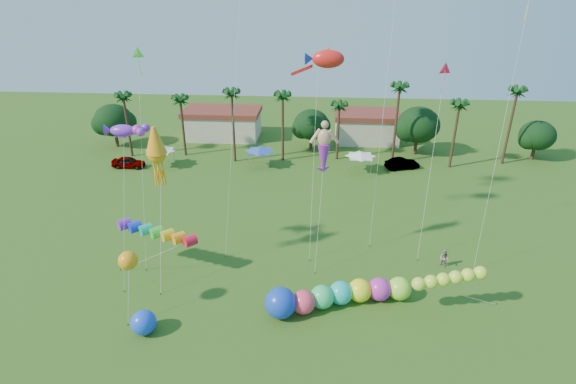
# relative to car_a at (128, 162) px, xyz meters

# --- Properties ---
(ground) EXTENTS (160.00, 160.00, 0.00)m
(ground) POSITION_rel_car_a_xyz_m (24.66, -35.43, -0.78)
(ground) COLOR #285116
(ground) RESTS_ON ground
(tree_line) EXTENTS (69.46, 8.91, 11.00)m
(tree_line) POSITION_rel_car_a_xyz_m (28.22, 8.56, 3.49)
(tree_line) COLOR #3A2819
(tree_line) RESTS_ON ground
(buildings_row) EXTENTS (35.00, 7.00, 4.00)m
(buildings_row) POSITION_rel_car_a_xyz_m (21.57, 14.57, 1.22)
(buildings_row) COLOR beige
(buildings_row) RESTS_ON ground
(tent_row) EXTENTS (31.00, 4.00, 0.60)m
(tent_row) POSITION_rel_car_a_xyz_m (18.66, 0.90, 1.97)
(tent_row) COLOR white
(tent_row) RESTS_ON ground
(car_a) EXTENTS (4.63, 1.91, 1.57)m
(car_a) POSITION_rel_car_a_xyz_m (0.00, 0.00, 0.00)
(car_a) COLOR #4C4C54
(car_a) RESTS_ON ground
(car_b) EXTENTS (5.01, 2.98, 1.56)m
(car_b) POSITION_rel_car_a_xyz_m (38.73, 2.37, -0.00)
(car_b) COLOR #4C4C54
(car_b) RESTS_ON ground
(spectator_b) EXTENTS (1.10, 1.09, 1.79)m
(spectator_b) POSITION_rel_car_a_xyz_m (38.88, -21.68, 0.11)
(spectator_b) COLOR gray
(spectator_b) RESTS_ON ground
(caterpillar_inflatable) EXTENTS (12.24, 5.48, 2.52)m
(caterpillar_inflatable) POSITION_rel_car_a_xyz_m (28.57, -28.06, 0.27)
(caterpillar_inflatable) COLOR #F4405C
(caterpillar_inflatable) RESTS_ON ground
(blue_ball) EXTENTS (1.92, 1.92, 1.92)m
(blue_ball) POSITION_rel_car_a_xyz_m (14.27, -32.17, 0.18)
(blue_ball) COLOR blue
(blue_ball) RESTS_ON ground
(rainbow_tube) EXTENTS (8.48, 4.80, 4.09)m
(rainbow_tube) POSITION_rel_car_a_xyz_m (14.14, -24.62, 2.79)
(rainbow_tube) COLOR red
(rainbow_tube) RESTS_ON ground
(green_worm) EXTENTS (9.86, 2.78, 3.36)m
(green_worm) POSITION_rel_car_a_xyz_m (35.13, -28.22, 1.93)
(green_worm) COLOR #C5F436
(green_worm) RESTS_ON ground
(orange_ball_kite) EXTENTS (1.74, 2.45, 5.70)m
(orange_ball_kite) POSITION_rel_car_a_xyz_m (12.80, -29.97, 4.18)
(orange_ball_kite) COLOR orange
(orange_ball_kite) RESTS_ON ground
(merman_kite) EXTENTS (2.26, 4.30, 13.01)m
(merman_kite) POSITION_rel_car_a_xyz_m (27.43, -20.38, 9.94)
(merman_kite) COLOR tan
(merman_kite) RESTS_ON ground
(fish_kite) EXTENTS (4.60, 7.47, 18.71)m
(fish_kite) POSITION_rel_car_a_xyz_m (27.57, -15.71, 17.00)
(fish_kite) COLOR red
(fish_kite) RESTS_ON ground
(squid_kite) EXTENTS (1.86, 4.80, 13.72)m
(squid_kite) POSITION_rel_car_a_xyz_m (13.73, -23.82, 10.50)
(squid_kite) COLOR orange
(squid_kite) RESTS_ON ground
(lobster_kite) EXTENTS (3.93, 6.00, 13.64)m
(lobster_kite) POSITION_rel_car_a_xyz_m (10.69, -22.80, 12.12)
(lobster_kite) COLOR purple
(lobster_kite) RESTS_ON ground
(delta_kite_red) EXTENTS (1.76, 4.47, 17.79)m
(delta_kite_red) POSITION_rel_car_a_xyz_m (37.75, -16.75, 16.13)
(delta_kite_red) COLOR red
(delta_kite_red) RESTS_ON ground
(delta_kite_green) EXTENTS (1.16, 4.37, 19.30)m
(delta_kite_green) POSITION_rel_car_a_xyz_m (11.85, -20.38, 17.57)
(delta_kite_green) COLOR #4BF038
(delta_kite_green) RESTS_ON ground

